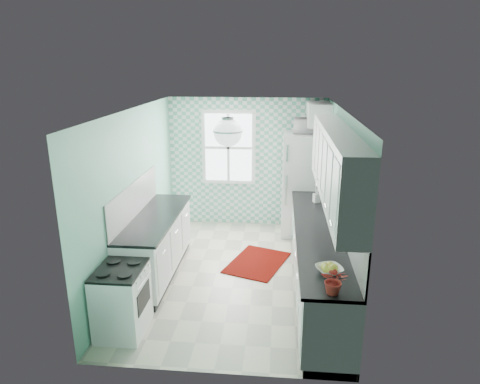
# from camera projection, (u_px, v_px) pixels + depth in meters

# --- Properties ---
(floor) EXTENTS (3.00, 4.40, 0.02)m
(floor) POSITION_uv_depth(u_px,v_px,m) (235.00, 275.00, 6.60)
(floor) COLOR beige
(floor) RESTS_ON ground
(ceiling) EXTENTS (3.00, 4.40, 0.02)m
(ceiling) POSITION_uv_depth(u_px,v_px,m) (235.00, 109.00, 5.86)
(ceiling) COLOR white
(ceiling) RESTS_ON wall_back
(wall_back) EXTENTS (3.00, 0.02, 2.50)m
(wall_back) POSITION_uv_depth(u_px,v_px,m) (247.00, 163.00, 8.33)
(wall_back) COLOR #78C2A6
(wall_back) RESTS_ON floor
(wall_front) EXTENTS (3.00, 0.02, 2.50)m
(wall_front) POSITION_uv_depth(u_px,v_px,m) (211.00, 266.00, 4.12)
(wall_front) COLOR #78C2A6
(wall_front) RESTS_ON floor
(wall_left) EXTENTS (0.02, 4.40, 2.50)m
(wall_left) POSITION_uv_depth(u_px,v_px,m) (134.00, 194.00, 6.36)
(wall_left) COLOR #78C2A6
(wall_left) RESTS_ON floor
(wall_right) EXTENTS (0.02, 4.40, 2.50)m
(wall_right) POSITION_uv_depth(u_px,v_px,m) (340.00, 200.00, 6.09)
(wall_right) COLOR #78C2A6
(wall_right) RESTS_ON floor
(accent_wall) EXTENTS (3.00, 0.01, 2.50)m
(accent_wall) POSITION_uv_depth(u_px,v_px,m) (247.00, 163.00, 8.31)
(accent_wall) COLOR #60B49B
(accent_wall) RESTS_ON wall_back
(window) EXTENTS (1.04, 0.05, 1.44)m
(window) POSITION_uv_depth(u_px,v_px,m) (228.00, 148.00, 8.23)
(window) COLOR white
(window) RESTS_ON wall_back
(backsplash_right) EXTENTS (0.02, 3.60, 0.51)m
(backsplash_right) POSITION_uv_depth(u_px,v_px,m) (342.00, 213.00, 5.73)
(backsplash_right) COLOR white
(backsplash_right) RESTS_ON wall_right
(backsplash_left) EXTENTS (0.02, 2.15, 0.51)m
(backsplash_left) POSITION_uv_depth(u_px,v_px,m) (134.00, 199.00, 6.30)
(backsplash_left) COLOR white
(backsplash_left) RESTS_ON wall_left
(upper_cabinets_right) EXTENTS (0.33, 3.20, 0.90)m
(upper_cabinets_right) POSITION_uv_depth(u_px,v_px,m) (336.00, 165.00, 5.35)
(upper_cabinets_right) COLOR white
(upper_cabinets_right) RESTS_ON wall_right
(upper_cabinet_fridge) EXTENTS (0.40, 0.74, 0.40)m
(upper_cabinet_fridge) POSITION_uv_depth(u_px,v_px,m) (318.00, 114.00, 7.56)
(upper_cabinet_fridge) COLOR white
(upper_cabinet_fridge) RESTS_ON wall_right
(ceiling_light) EXTENTS (0.34, 0.34, 0.35)m
(ceiling_light) POSITION_uv_depth(u_px,v_px,m) (228.00, 132.00, 5.15)
(ceiling_light) COLOR silver
(ceiling_light) RESTS_ON ceiling
(base_cabinets_right) EXTENTS (0.60, 3.60, 0.90)m
(base_cabinets_right) POSITION_uv_depth(u_px,v_px,m) (317.00, 262.00, 5.98)
(base_cabinets_right) COLOR white
(base_cabinets_right) RESTS_ON floor
(countertop_right) EXTENTS (0.63, 3.60, 0.04)m
(countertop_right) POSITION_uv_depth(u_px,v_px,m) (318.00, 231.00, 5.84)
(countertop_right) COLOR black
(countertop_right) RESTS_ON base_cabinets_right
(base_cabinets_left) EXTENTS (0.60, 2.15, 0.90)m
(base_cabinets_left) POSITION_uv_depth(u_px,v_px,m) (156.00, 246.00, 6.50)
(base_cabinets_left) COLOR white
(base_cabinets_left) RESTS_ON floor
(countertop_left) EXTENTS (0.63, 2.15, 0.04)m
(countertop_left) POSITION_uv_depth(u_px,v_px,m) (155.00, 217.00, 6.36)
(countertop_left) COLOR black
(countertop_left) RESTS_ON base_cabinets_left
(fridge) EXTENTS (0.83, 0.82, 1.90)m
(fridge) POSITION_uv_depth(u_px,v_px,m) (304.00, 184.00, 7.94)
(fridge) COLOR white
(fridge) RESTS_ON floor
(stove) EXTENTS (0.54, 0.68, 0.81)m
(stove) POSITION_uv_depth(u_px,v_px,m) (122.00, 299.00, 5.10)
(stove) COLOR silver
(stove) RESTS_ON floor
(sink) EXTENTS (0.46, 0.38, 0.53)m
(sink) POSITION_uv_depth(u_px,v_px,m) (314.00, 206.00, 6.82)
(sink) COLOR silver
(sink) RESTS_ON countertop_right
(rug) EXTENTS (1.11, 1.32, 0.02)m
(rug) POSITION_uv_depth(u_px,v_px,m) (257.00, 263.00, 6.95)
(rug) COLOR #640A11
(rug) RESTS_ON floor
(dish_towel) EXTENTS (0.04, 0.22, 0.33)m
(dish_towel) POSITION_uv_depth(u_px,v_px,m) (293.00, 228.00, 7.11)
(dish_towel) COLOR #68B4A4
(dish_towel) RESTS_ON base_cabinets_right
(fruit_bowl) EXTENTS (0.36, 0.36, 0.07)m
(fruit_bowl) POSITION_uv_depth(u_px,v_px,m) (329.00, 270.00, 4.65)
(fruit_bowl) COLOR white
(fruit_bowl) RESTS_ON countertop_right
(potted_plant) EXTENTS (0.31, 0.28, 0.29)m
(potted_plant) POSITION_uv_depth(u_px,v_px,m) (335.00, 280.00, 4.20)
(potted_plant) COLOR #A41F3B
(potted_plant) RESTS_ON countertop_right
(soap_bottle) EXTENTS (0.13, 0.13, 0.22)m
(soap_bottle) POSITION_uv_depth(u_px,v_px,m) (317.00, 196.00, 6.94)
(soap_bottle) COLOR #9AABAE
(soap_bottle) RESTS_ON countertop_right
(microwave) EXTENTS (0.50, 0.35, 0.27)m
(microwave) POSITION_uv_depth(u_px,v_px,m) (307.00, 126.00, 7.62)
(microwave) COLOR silver
(microwave) RESTS_ON fridge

